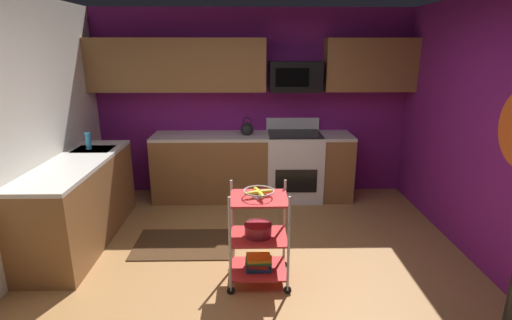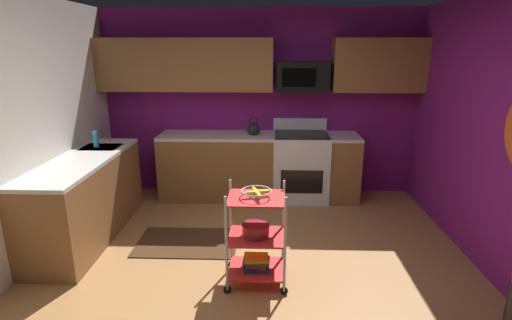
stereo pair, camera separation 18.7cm
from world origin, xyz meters
name	(u,v)px [view 1 (the left image)]	position (x,y,z in m)	size (l,w,h in m)	color
floor	(255,282)	(0.00, 0.00, -0.02)	(4.40, 4.80, 0.04)	#A87542
wall_back	(252,104)	(0.00, 2.43, 1.30)	(4.52, 0.06, 2.60)	#751970
counter_run	(191,179)	(-0.79, 1.57, 0.46)	(3.58, 2.54, 0.92)	brown
oven_range	(294,165)	(0.58, 2.10, 0.48)	(0.76, 0.65, 1.10)	white
upper_cabinets	(243,65)	(-0.13, 2.24, 1.85)	(4.40, 0.33, 0.70)	brown
microwave	(295,76)	(0.58, 2.21, 1.70)	(0.70, 0.39, 0.40)	black
rolling_cart	(259,236)	(0.04, -0.01, 0.45)	(0.57, 0.44, 0.91)	silver
fruit_bowl	(259,192)	(0.04, -0.01, 0.88)	(0.27, 0.27, 0.07)	silver
mixing_bowl_large	(258,230)	(0.03, -0.01, 0.52)	(0.25, 0.25, 0.11)	maroon
book_stack	(259,262)	(0.04, -0.01, 0.19)	(0.25, 0.20, 0.12)	#1E4C8C
kettle	(247,129)	(-0.08, 2.10, 1.00)	(0.21, 0.18, 0.26)	black
dish_soap_bottle	(88,141)	(-1.95, 1.34, 1.02)	(0.06, 0.06, 0.20)	#2D8CBF
floor_rug	(185,244)	(-0.75, 0.69, 0.01)	(1.10, 0.70, 0.01)	#472D19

